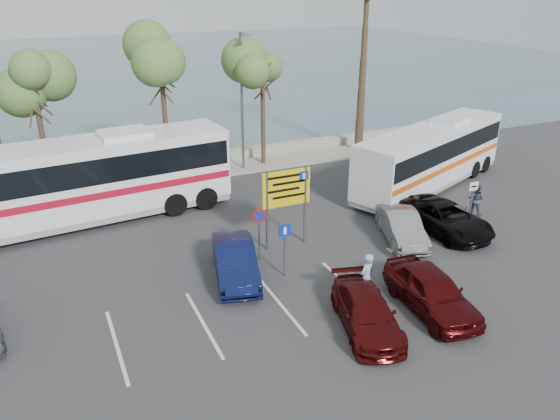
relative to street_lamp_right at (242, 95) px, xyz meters
name	(u,v)px	position (x,y,z in m)	size (l,w,h in m)	color
ground	(298,284)	(-3.00, -13.52, -4.60)	(120.00, 120.00, 0.00)	#2E2E31
kerb_strip	(195,174)	(-3.00, 0.48, -4.52)	(44.00, 2.40, 0.15)	gray
seawall	(185,161)	(-3.00, 2.48, -4.30)	(48.00, 0.80, 0.60)	gray
sea	(95,68)	(-3.00, 46.48, -4.59)	(140.00, 140.00, 0.00)	#435C6B
tree_left	(33,84)	(-11.00, 0.48, 1.41)	(3.20, 3.20, 7.20)	#382619
tree_mid	(160,63)	(-4.50, 0.48, 2.06)	(3.20, 3.20, 8.00)	#382619
tree_right	(262,65)	(1.50, 0.48, 1.57)	(3.20, 3.20, 7.40)	#382619
street_lamp_right	(242,95)	(0.00, 0.00, 0.00)	(0.45, 1.15, 8.01)	slate
direction_sign	(286,194)	(-2.00, -10.32, -2.17)	(2.20, 0.12, 3.60)	slate
sign_no_stop	(259,226)	(-3.60, -11.13, -3.02)	(0.60, 0.08, 2.35)	slate
sign_parking	(285,243)	(-3.20, -12.73, -3.13)	(0.50, 0.07, 2.25)	slate
sign_taxi	(472,198)	(6.80, -12.03, -3.18)	(0.50, 0.07, 2.20)	slate
lane_markings	(282,304)	(-4.14, -14.52, -4.60)	(12.02, 4.20, 0.01)	silver
coach_bus_left	(86,183)	(-9.50, -4.04, -2.63)	(13.82, 4.15, 4.24)	silver
coach_bus_right	(431,158)	(8.40, -7.02, -2.90)	(11.82, 6.69, 3.66)	silver
car_blue	(235,261)	(-5.00, -12.02, -3.88)	(1.53, 4.38, 1.44)	#0E1642
car_maroon	(367,312)	(-2.18, -17.02, -3.98)	(1.72, 4.23, 1.23)	#470B0C
car_red	(431,291)	(0.50, -17.02, -3.85)	(1.78, 4.42, 1.51)	#45090B
suv_black	(444,217)	(5.30, -12.02, -3.91)	(2.29, 4.96, 1.38)	black
car_silver_b	(402,227)	(2.90, -12.02, -3.93)	(1.42, 4.08, 1.34)	gray
pedestrian_near	(366,277)	(-1.25, -15.52, -3.66)	(0.68, 0.45, 1.87)	#87A4C5
pedestrian_far	(476,200)	(8.00, -11.12, -3.80)	(0.78, 0.61, 1.60)	#393E55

